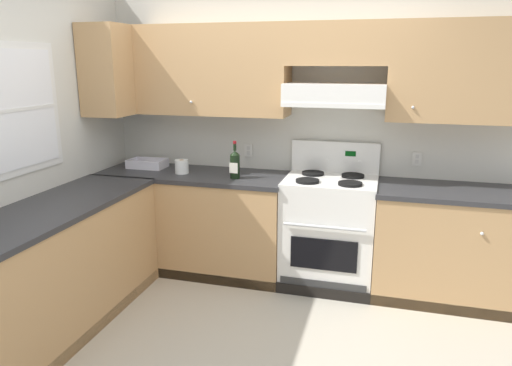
{
  "coord_description": "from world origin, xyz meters",
  "views": [
    {
      "loc": [
        0.95,
        -2.6,
        1.88
      ],
      "look_at": [
        0.03,
        0.7,
        1.0
      ],
      "focal_mm": 33.46,
      "sensor_mm": 36.0,
      "label": 1
    }
  ],
  "objects_px": {
    "stove": "(329,231)",
    "paper_towel_roll": "(182,167)",
    "bowl": "(147,165)",
    "wine_bottle": "(235,164)"
  },
  "relations": [
    {
      "from": "stove",
      "to": "wine_bottle",
      "type": "relative_size",
      "value": 3.75
    },
    {
      "from": "wine_bottle",
      "to": "bowl",
      "type": "bearing_deg",
      "value": 169.15
    },
    {
      "from": "stove",
      "to": "bowl",
      "type": "height_order",
      "value": "stove"
    },
    {
      "from": "stove",
      "to": "wine_bottle",
      "type": "bearing_deg",
      "value": -172.76
    },
    {
      "from": "stove",
      "to": "paper_towel_roll",
      "type": "distance_m",
      "value": 1.4
    },
    {
      "from": "wine_bottle",
      "to": "bowl",
      "type": "xyz_separation_m",
      "value": [
        -0.92,
        0.18,
        -0.1
      ]
    },
    {
      "from": "bowl",
      "to": "paper_towel_roll",
      "type": "distance_m",
      "value": 0.43
    },
    {
      "from": "stove",
      "to": "paper_towel_roll",
      "type": "relative_size",
      "value": 9.92
    },
    {
      "from": "paper_towel_roll",
      "to": "stove",
      "type": "bearing_deg",
      "value": 2.3
    },
    {
      "from": "stove",
      "to": "bowl",
      "type": "bearing_deg",
      "value": 177.52
    }
  ]
}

